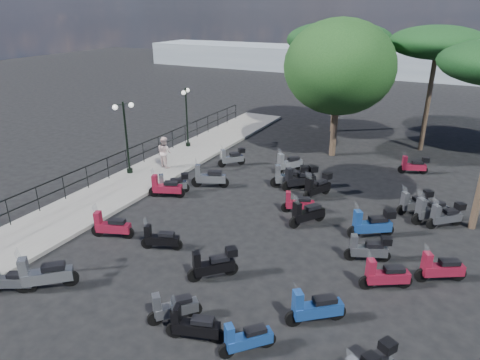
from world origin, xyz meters
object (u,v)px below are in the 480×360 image
at_px(scooter_0, 45,275).
at_px(scooter_23, 414,165).
at_px(scooter_17, 289,164).
at_px(scooter_28, 430,211).
at_px(lamp_post_1, 126,133).
at_px(scooter_11, 300,179).
at_px(scooter_3, 166,188).
at_px(scooter_9, 209,178).
at_px(broadleaf_tree, 339,67).
at_px(pine_2, 340,40).
at_px(scooter_2, 111,226).
at_px(scooter_10, 290,177).
at_px(scooter_20, 315,308).
at_px(scooter_4, 173,184).
at_px(scooter_29, 415,203).
at_px(scooter_1, 10,281).
at_px(scooter_15, 298,204).
at_px(scooter_16, 318,187).
at_px(scooter_22, 307,214).
at_px(lamp_post_2, 187,113).
at_px(scooter_26, 385,276).
at_px(pedestrian_far, 165,152).
at_px(scooter_27, 368,249).
at_px(scooter_14, 213,265).
at_px(scooter_31, 440,269).
at_px(scooter_7, 173,308).
at_px(scooter_5, 232,158).
at_px(scooter_21, 372,224).
at_px(scooter_30, 446,216).
at_px(pine_0, 438,43).
at_px(scooter_13, 246,339).
at_px(scooter_19, 193,326).
at_px(scooter_8, 160,239).

distance_m(scooter_0, scooter_23, 17.92).
height_order(scooter_17, scooter_28, scooter_28).
height_order(lamp_post_1, scooter_11, lamp_post_1).
xyz_separation_m(scooter_3, scooter_9, (1.17, 1.88, 0.04)).
distance_m(broadleaf_tree, pine_2, 5.37).
distance_m(scooter_2, pine_2, 19.43).
distance_m(scooter_10, scooter_20, 9.50).
height_order(scooter_4, scooter_29, scooter_29).
xyz_separation_m(scooter_1, pine_2, (3.71, 22.25, 5.66)).
bearing_deg(scooter_9, scooter_15, -121.51).
height_order(scooter_16, scooter_22, scooter_22).
bearing_deg(scooter_29, scooter_11, 45.73).
height_order(scooter_4, scooter_17, scooter_17).
height_order(lamp_post_2, scooter_26, lamp_post_2).
distance_m(scooter_0, scooter_4, 7.84).
height_order(pedestrian_far, scooter_27, pedestrian_far).
distance_m(scooter_2, scooter_15, 7.59).
relative_size(scooter_0, scooter_1, 1.09).
distance_m(scooter_14, broadleaf_tree, 14.48).
bearing_deg(scooter_31, scooter_15, 34.94).
bearing_deg(scooter_26, scooter_7, 99.71).
height_order(lamp_post_1, scooter_5, lamp_post_1).
height_order(scooter_21, scooter_31, scooter_21).
relative_size(scooter_7, scooter_29, 0.94).
height_order(scooter_16, scooter_31, scooter_16).
xyz_separation_m(lamp_post_2, scooter_3, (3.13, -6.55, -1.71)).
bearing_deg(pedestrian_far, scooter_14, 154.05).
distance_m(scooter_22, scooter_30, 5.44).
distance_m(scooter_9, scooter_16, 5.14).
xyz_separation_m(scooter_4, scooter_14, (5.09, -4.96, 0.03)).
bearing_deg(scooter_5, scooter_20, 169.72).
xyz_separation_m(broadleaf_tree, pine_0, (4.52, 3.41, 1.18)).
bearing_deg(scooter_29, scooter_5, 38.67).
height_order(scooter_13, pine_2, pine_2).
relative_size(lamp_post_1, scooter_19, 2.38).
bearing_deg(scooter_27, scooter_14, 105.54).
height_order(scooter_20, scooter_29, scooter_20).
height_order(lamp_post_1, scooter_1, lamp_post_1).
xyz_separation_m(scooter_13, scooter_31, (4.10, 5.49, 0.04)).
height_order(pedestrian_far, scooter_29, pedestrian_far).
bearing_deg(scooter_30, scooter_28, 32.55).
bearing_deg(scooter_31, scooter_22, 40.61).
relative_size(scooter_9, scooter_27, 1.15).
bearing_deg(scooter_4, scooter_1, 140.71).
distance_m(scooter_5, scooter_20, 12.77).
bearing_deg(scooter_9, scooter_30, -109.50).
relative_size(scooter_13, pine_0, 0.17).
distance_m(scooter_13, scooter_31, 6.86).
bearing_deg(scooter_2, scooter_22, -75.62).
bearing_deg(scooter_8, broadleaf_tree, -32.54).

